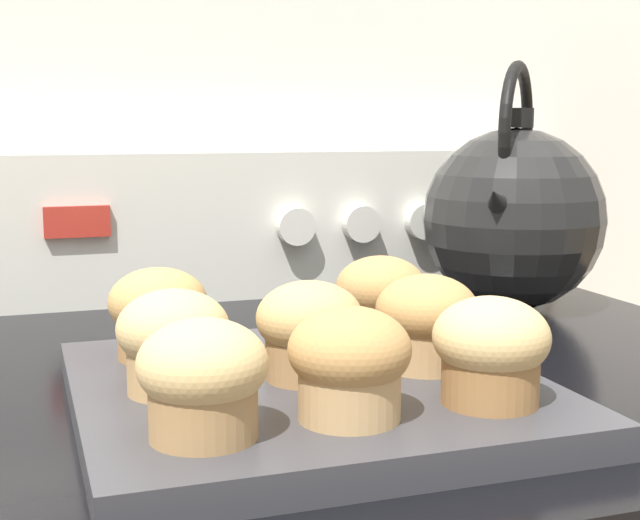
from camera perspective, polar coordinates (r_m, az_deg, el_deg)
wall_back at (r=1.06m, az=-6.19°, el=12.53°), size 8.00×0.05×2.40m
control_panel at (r=1.01m, az=-5.21°, el=2.27°), size 0.78×0.07×0.16m
muffin_pan at (r=0.62m, az=-0.84°, el=-8.54°), size 0.31×0.31×0.02m
muffin_r0_c0 at (r=0.50m, az=-7.51°, el=-7.50°), size 0.07×0.07×0.07m
muffin_r0_c1 at (r=0.53m, az=1.90°, el=-6.59°), size 0.07×0.07×0.07m
muffin_r0_c2 at (r=0.57m, az=10.88°, el=-5.66°), size 0.07×0.07×0.07m
muffin_r1_c0 at (r=0.59m, az=-9.37°, el=-5.09°), size 0.07×0.07×0.07m
muffin_r1_c1 at (r=0.61m, az=-0.68°, el=-4.46°), size 0.07×0.07×0.07m
muffin_r1_c2 at (r=0.64m, az=6.84°, el=-3.89°), size 0.07×0.07×0.07m
muffin_r2_c0 at (r=0.67m, az=-10.32°, el=-3.30°), size 0.07×0.07×0.07m
muffin_r2_c2 at (r=0.72m, az=3.92°, el=-2.37°), size 0.07×0.07×0.07m
tea_kettle at (r=0.96m, az=12.28°, el=2.80°), size 0.19×0.20×0.26m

